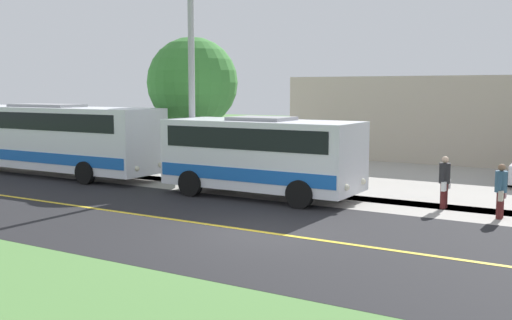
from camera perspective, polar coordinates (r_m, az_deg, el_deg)
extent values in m
plane|color=#548442|center=(15.95, 0.49, -6.76)|extent=(120.00, 120.00, 0.00)
cube|color=black|center=(15.95, 0.49, -6.75)|extent=(8.00, 100.00, 0.01)
cube|color=#9E9991|center=(20.50, 7.93, -3.79)|extent=(2.40, 100.00, 0.01)
cube|color=#9E9991|center=(26.47, 20.13, -1.76)|extent=(14.00, 36.00, 0.01)
cube|color=gold|center=(15.95, 0.49, -6.73)|extent=(0.16, 100.00, 0.00)
cube|color=white|center=(20.91, 0.52, 0.61)|extent=(2.51, 6.83, 2.28)
cube|color=blue|center=(20.99, 0.52, -1.00)|extent=(2.55, 6.69, 0.44)
cube|color=black|center=(20.86, 0.52, 2.22)|extent=(2.55, 6.15, 0.70)
cube|color=gray|center=(20.82, 0.52, 3.90)|extent=(1.51, 2.05, 0.12)
cylinder|color=black|center=(21.20, 7.19, -2.20)|extent=(0.25, 0.90, 0.90)
cylinder|color=black|center=(18.96, 4.10, -3.22)|extent=(0.25, 0.90, 0.90)
cylinder|color=black|center=(23.22, -2.41, -1.38)|extent=(0.25, 0.90, 0.90)
cylinder|color=black|center=(21.19, -6.16, -2.19)|extent=(0.25, 0.90, 0.90)
sphere|color=#F2EACC|center=(20.15, 9.98, -2.00)|extent=(0.20, 0.20, 0.20)
sphere|color=#F2EACC|center=(18.88, 8.46, -2.55)|extent=(0.20, 0.20, 0.20)
cube|color=white|center=(27.91, -18.90, 2.09)|extent=(2.45, 11.35, 2.58)
cube|color=blue|center=(27.97, -18.85, 0.58)|extent=(2.49, 11.12, 0.44)
cube|color=black|center=(27.86, -18.96, 3.60)|extent=(2.49, 10.21, 0.70)
cube|color=gray|center=(27.84, -19.01, 4.85)|extent=(1.47, 3.40, 0.12)
cylinder|color=black|center=(26.32, -11.81, -0.55)|extent=(0.25, 0.90, 0.90)
cylinder|color=black|center=(24.60, -15.70, -1.17)|extent=(0.25, 0.90, 0.90)
cylinder|color=black|center=(31.51, -21.24, 0.31)|extent=(0.25, 0.90, 0.90)
sphere|color=#F2EACC|center=(24.45, -8.97, -0.45)|extent=(0.20, 0.20, 0.20)
sphere|color=#F2EACC|center=(23.44, -11.09, -0.80)|extent=(0.20, 0.20, 0.20)
cylinder|color=#4C1919|center=(18.95, 21.92, -3.91)|extent=(0.18, 0.18, 0.77)
cylinder|color=#4C1919|center=(18.75, 21.82, -4.01)|extent=(0.18, 0.18, 0.77)
cylinder|color=#335972|center=(18.74, 21.97, -1.89)|extent=(0.34, 0.34, 0.61)
sphere|color=#8C664C|center=(18.69, 22.02, -0.65)|extent=(0.21, 0.21, 0.21)
cylinder|color=#335972|center=(18.91, 22.06, -1.72)|extent=(0.26, 0.10, 0.55)
cube|color=beige|center=(19.04, 22.19, -2.90)|extent=(0.20, 0.12, 0.28)
cylinder|color=#335972|center=(18.56, 21.88, -1.87)|extent=(0.26, 0.10, 0.55)
cube|color=beige|center=(18.54, 21.94, -3.14)|extent=(0.20, 0.12, 0.28)
cylinder|color=#4C1919|center=(19.93, 17.24, -3.18)|extent=(0.18, 0.18, 0.79)
cylinder|color=#4C1919|center=(19.73, 17.10, -3.27)|extent=(0.18, 0.18, 0.79)
cylinder|color=#262628|center=(19.72, 17.25, -1.19)|extent=(0.34, 0.34, 0.63)
sphere|color=beige|center=(19.67, 17.29, 0.03)|extent=(0.22, 0.22, 0.22)
cylinder|color=#262628|center=(19.89, 17.38, -1.04)|extent=(0.27, 0.10, 0.57)
cube|color=white|center=(20.01, 17.53, -2.18)|extent=(0.20, 0.12, 0.28)
cylinder|color=#262628|center=(19.54, 17.12, -1.16)|extent=(0.27, 0.10, 0.57)
cube|color=white|center=(19.51, 17.17, -2.39)|extent=(0.20, 0.12, 0.28)
cylinder|color=#9E9EA3|center=(23.01, -6.06, 8.56)|extent=(0.24, 0.24, 8.94)
cylinder|color=black|center=(25.05, 22.71, -1.60)|extent=(0.65, 0.25, 0.64)
cylinder|color=#4C3826|center=(26.10, -5.89, 1.29)|extent=(0.36, 0.36, 2.53)
sphere|color=#387A33|center=(25.98, -5.96, 7.21)|extent=(3.82, 3.82, 3.82)
cube|color=#B7A893|center=(35.42, 20.23, 3.79)|extent=(10.00, 18.15, 4.33)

